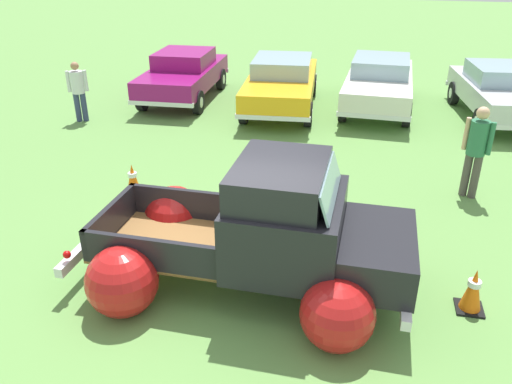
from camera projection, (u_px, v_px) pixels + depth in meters
name	position (u px, v px, depth m)	size (l,w,h in m)	color
ground_plane	(241.00, 282.00, 7.45)	(80.00, 80.00, 0.00)	#609347
vintage_pickup_truck	(267.00, 241.00, 7.03)	(4.67, 2.85, 1.96)	black
show_car_0	(184.00, 74.00, 15.64)	(1.97, 4.30, 1.43)	black
show_car_1	(282.00, 81.00, 14.76)	(2.23, 4.81, 1.43)	black
show_car_2	(379.00, 81.00, 14.80)	(2.07, 4.73, 1.43)	black
show_car_3	(502.00, 90.00, 13.89)	(2.38, 4.43, 1.43)	black
spectator_0	(78.00, 88.00, 13.65)	(0.52, 0.45, 1.59)	navy
spectator_1	(476.00, 146.00, 9.51)	(0.51, 0.46, 1.77)	#4C4742
lane_cone_0	(473.00, 290.00, 6.77)	(0.36, 0.36, 0.63)	black
lane_cone_1	(133.00, 180.00, 9.87)	(0.36, 0.36, 0.63)	black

